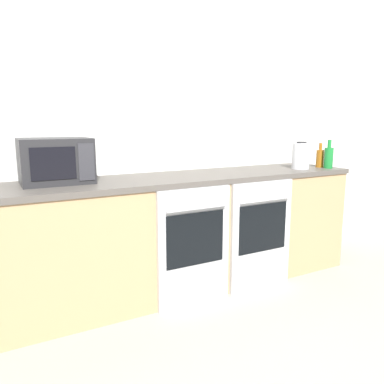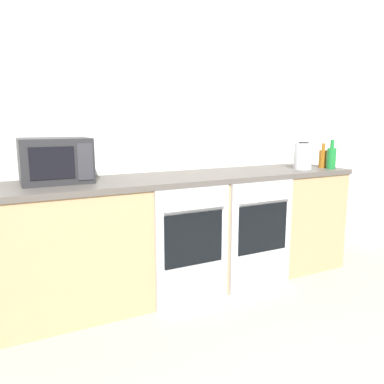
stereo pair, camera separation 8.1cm
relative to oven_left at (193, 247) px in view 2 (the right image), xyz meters
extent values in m
cube|color=silver|center=(0.01, 0.65, 0.86)|extent=(10.00, 0.06, 2.60)
cube|color=tan|center=(0.01, 0.32, -0.01)|extent=(3.06, 0.61, 0.86)
cube|color=#4C4742|center=(0.01, 0.32, 0.44)|extent=(3.08, 0.63, 0.04)
cube|color=#A8AAAF|center=(0.00, 0.00, -0.01)|extent=(0.56, 0.03, 0.85)
cube|color=black|center=(0.00, -0.02, 0.06)|extent=(0.45, 0.01, 0.38)
cylinder|color=#A8AAAF|center=(0.00, -0.04, 0.28)|extent=(0.46, 0.02, 0.02)
cube|color=#B7BABF|center=(0.60, 0.00, -0.01)|extent=(0.56, 0.03, 0.85)
cube|color=black|center=(0.60, -0.02, 0.06)|extent=(0.45, 0.01, 0.38)
cylinder|color=#B7BABF|center=(0.60, -0.04, 0.28)|extent=(0.46, 0.02, 0.02)
cube|color=#232326|center=(-0.83, 0.41, 0.61)|extent=(0.45, 0.35, 0.30)
cube|color=black|center=(-0.87, 0.24, 0.61)|extent=(0.27, 0.01, 0.20)
cube|color=#2D2D33|center=(-0.67, 0.24, 0.61)|extent=(0.10, 0.01, 0.24)
cylinder|color=#19722D|center=(1.43, 0.13, 0.55)|extent=(0.08, 0.08, 0.18)
cylinder|color=#19722D|center=(1.43, 0.13, 0.68)|extent=(0.03, 0.03, 0.07)
cylinder|color=#8C5114|center=(1.41, 0.22, 0.54)|extent=(0.07, 0.07, 0.16)
cylinder|color=#8C5114|center=(1.41, 0.22, 0.65)|extent=(0.03, 0.03, 0.06)
cylinder|color=#B7BABF|center=(1.17, 0.21, 0.57)|extent=(0.15, 0.15, 0.22)
cylinder|color=#262628|center=(1.17, 0.21, 0.69)|extent=(0.08, 0.08, 0.01)
camera|label=1|loc=(-1.22, -2.20, 0.86)|focal=35.00mm
camera|label=2|loc=(-1.14, -2.24, 0.86)|focal=35.00mm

